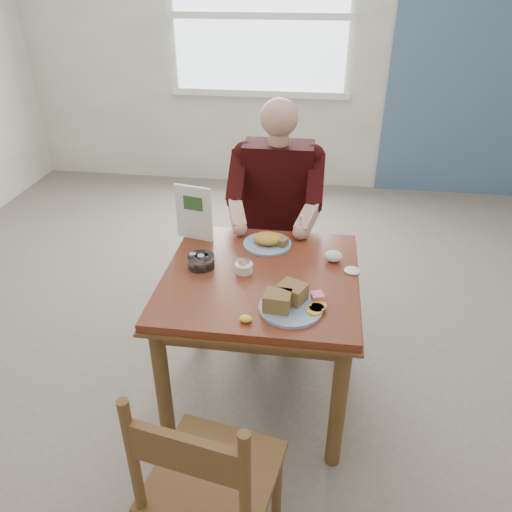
# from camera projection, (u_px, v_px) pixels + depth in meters

# --- Properties ---
(floor) EXTENTS (6.00, 6.00, 0.00)m
(floor) POSITION_uv_depth(u_px,v_px,m) (260.00, 391.00, 2.71)
(floor) COLOR #645751
(floor) RESTS_ON ground
(wall_back) EXTENTS (5.50, 0.00, 5.50)m
(wall_back) POSITION_uv_depth(u_px,v_px,m) (303.00, 40.00, 4.56)
(wall_back) COLOR silver
(wall_back) RESTS_ON ground
(accent_panel) EXTENTS (1.60, 0.02, 2.80)m
(accent_panel) POSITION_uv_depth(u_px,v_px,m) (487.00, 44.00, 4.35)
(accent_panel) COLOR #476484
(accent_panel) RESTS_ON ground
(lemon_wedge) EXTENTS (0.06, 0.05, 0.03)m
(lemon_wedge) POSITION_uv_depth(u_px,v_px,m) (246.00, 319.00, 2.01)
(lemon_wedge) COLOR yellow
(lemon_wedge) RESTS_ON table
(napkin) EXTENTS (0.10, 0.09, 0.05)m
(napkin) POSITION_uv_depth(u_px,v_px,m) (333.00, 256.00, 2.42)
(napkin) COLOR white
(napkin) RESTS_ON table
(metal_dish) EXTENTS (0.08, 0.08, 0.01)m
(metal_dish) POSITION_uv_depth(u_px,v_px,m) (352.00, 271.00, 2.34)
(metal_dish) COLOR silver
(metal_dish) RESTS_ON table
(window) EXTENTS (1.72, 0.04, 1.42)m
(window) POSITION_uv_depth(u_px,v_px,m) (260.00, 16.00, 4.48)
(window) COLOR white
(window) RESTS_ON wall_back
(table) EXTENTS (0.92, 0.92, 0.75)m
(table) POSITION_uv_depth(u_px,v_px,m) (261.00, 294.00, 2.38)
(table) COLOR maroon
(table) RESTS_ON ground
(chair_far) EXTENTS (0.42, 0.42, 0.95)m
(chair_far) POSITION_uv_depth(u_px,v_px,m) (277.00, 243.00, 3.15)
(chair_far) COLOR brown
(chair_far) RESTS_ON ground
(chair_near) EXTENTS (0.49, 0.49, 0.95)m
(chair_near) POSITION_uv_depth(u_px,v_px,m) (209.00, 485.00, 1.69)
(chair_near) COLOR brown
(chair_near) RESTS_ON ground
(diner) EXTENTS (0.53, 0.56, 1.39)m
(diner) POSITION_uv_depth(u_px,v_px,m) (276.00, 201.00, 2.90)
(diner) COLOR gray
(diner) RESTS_ON chair_far
(near_plate) EXTENTS (0.32, 0.32, 0.09)m
(near_plate) POSITION_uv_depth(u_px,v_px,m) (289.00, 301.00, 2.08)
(near_plate) COLOR white
(near_plate) RESTS_ON table
(far_plate) EXTENTS (0.32, 0.32, 0.07)m
(far_plate) POSITION_uv_depth(u_px,v_px,m) (268.00, 241.00, 2.55)
(far_plate) COLOR white
(far_plate) RESTS_ON table
(caddy) EXTENTS (0.11, 0.11, 0.06)m
(caddy) POSITION_uv_depth(u_px,v_px,m) (244.00, 268.00, 2.33)
(caddy) COLOR white
(caddy) RESTS_ON table
(shakers) EXTENTS (0.08, 0.05, 0.07)m
(shakers) POSITION_uv_depth(u_px,v_px,m) (197.00, 261.00, 2.36)
(shakers) COLOR white
(shakers) RESTS_ON table
(creamer) EXTENTS (0.14, 0.14, 0.06)m
(creamer) POSITION_uv_depth(u_px,v_px,m) (201.00, 261.00, 2.37)
(creamer) COLOR white
(creamer) RESTS_ON table
(menu) EXTENTS (0.20, 0.06, 0.29)m
(menu) POSITION_uv_depth(u_px,v_px,m) (194.00, 213.00, 2.56)
(menu) COLOR white
(menu) RESTS_ON table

